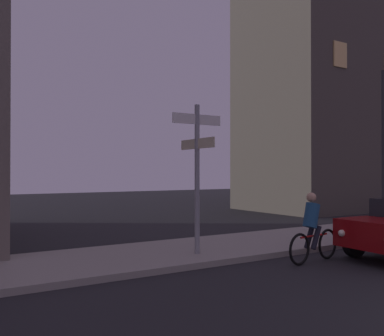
{
  "coord_description": "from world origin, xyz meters",
  "views": [
    {
      "loc": [
        -6.61,
        -2.03,
        2.08
      ],
      "look_at": [
        -1.14,
        6.79,
        2.18
      ],
      "focal_mm": 39.67,
      "sensor_mm": 36.0,
      "label": 1
    }
  ],
  "objects": [
    {
      "name": "sidewalk_kerb",
      "position": [
        0.0,
        7.15,
        0.07
      ],
      "size": [
        40.0,
        3.09,
        0.14
      ],
      "primitive_type": "cube",
      "color": "gray",
      "rests_on": "ground_plane"
    },
    {
      "name": "signpost",
      "position": [
        -1.19,
        6.49,
        2.23
      ],
      "size": [
        1.34,
        1.45,
        3.55
      ],
      "color": "gray",
      "rests_on": "sidewalk_kerb"
    },
    {
      "name": "cyclist",
      "position": [
        0.9,
        4.8,
        0.75
      ],
      "size": [
        1.81,
        0.38,
        1.61
      ],
      "color": "black",
      "rests_on": "ground_plane"
    },
    {
      "name": "building_right_block",
      "position": [
        13.78,
        14.31,
        9.96
      ],
      "size": [
        11.66,
        6.09,
        19.92
      ],
      "color": "#4C443D",
      "rests_on": "ground_plane"
    }
  ]
}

